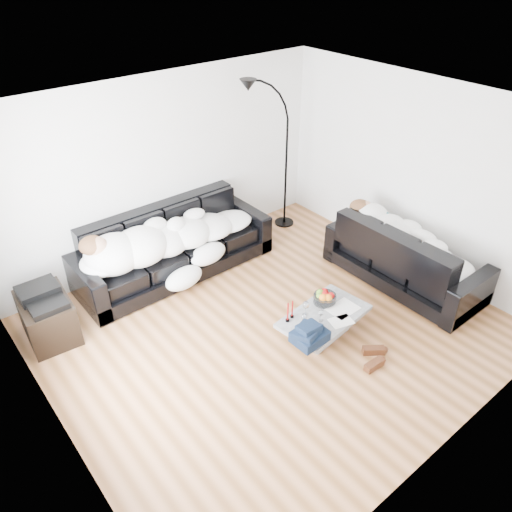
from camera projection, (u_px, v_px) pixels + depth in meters
ground at (272, 328)px, 6.04m from camera, size 5.00×5.00×0.00m
wall_back at (166, 171)px, 6.79m from camera, size 5.00×0.02×2.60m
wall_left at (39, 338)px, 4.01m from camera, size 0.02×4.50×2.60m
wall_right at (415, 176)px, 6.65m from camera, size 0.02×4.50×2.60m
ceiling at (276, 117)px, 4.61m from camera, size 5.00×5.00×0.00m
sofa_back at (174, 244)px, 6.81m from camera, size 2.74×0.95×0.90m
sofa_right at (406, 254)px, 6.63m from camera, size 0.91×2.12×0.86m
sleeper_back at (175, 233)px, 6.67m from camera, size 2.32×0.80×0.46m
sleeper_right at (409, 241)px, 6.52m from camera, size 0.77×1.82×0.44m
teal_cushion at (367, 218)px, 6.87m from camera, size 0.42×0.38×0.20m
coffee_table at (323, 325)px, 5.86m from camera, size 1.14×0.75×0.31m
fruit_bowl at (325, 297)px, 5.92m from camera, size 0.32×0.32×0.17m
wine_glass_a at (306, 308)px, 5.72m from camera, size 0.09×0.09×0.19m
wine_glass_b at (304, 320)px, 5.58m from camera, size 0.08×0.08×0.16m
wine_glass_c at (321, 315)px, 5.65m from camera, size 0.07×0.07×0.15m
candle_left at (288, 312)px, 5.61m from camera, size 0.05×0.05×0.26m
candle_right at (292, 309)px, 5.68m from camera, size 0.05×0.05×0.23m
newspaper_a at (343, 309)px, 5.86m from camera, size 0.36×0.28×0.01m
newspaper_b at (341, 321)px, 5.67m from camera, size 0.31×0.25×0.01m
navy_jacket at (310, 330)px, 5.29m from camera, size 0.41×0.35×0.19m
shoes at (374, 358)px, 5.57m from camera, size 0.48×0.40×0.10m
av_cabinet at (48, 318)px, 5.81m from camera, size 0.59×0.81×0.53m
stereo at (41, 295)px, 5.63m from camera, size 0.44×0.34×0.13m
floor_lamp at (286, 162)px, 7.62m from camera, size 0.83×0.61×2.13m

